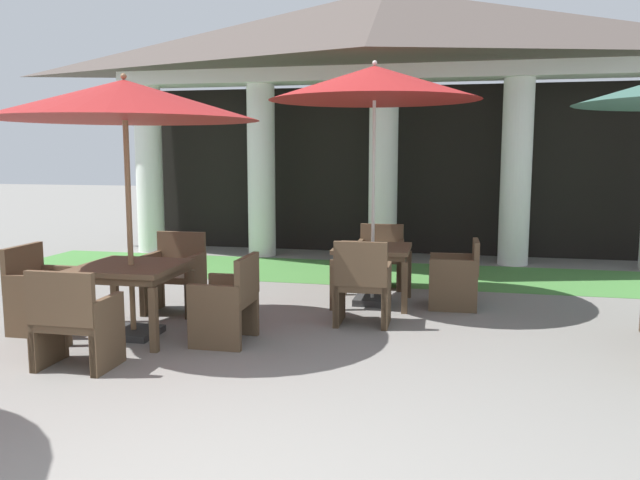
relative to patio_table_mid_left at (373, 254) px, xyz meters
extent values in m
cylinder|color=white|center=(-4.69, 3.33, 0.90)|extent=(0.49, 0.49, 3.04)
cylinder|color=white|center=(-2.50, 3.33, 0.90)|extent=(0.49, 0.49, 3.04)
cylinder|color=white|center=(-0.31, 3.33, 0.90)|extent=(0.49, 0.49, 3.04)
cylinder|color=white|center=(1.88, 3.33, 0.90)|extent=(0.49, 0.49, 3.04)
cube|color=white|center=(-0.31, 3.33, 2.54)|extent=(9.55, 0.70, 0.24)
pyramid|color=#514742|center=(-0.31, 3.33, 3.28)|extent=(9.95, 3.04, 1.24)
cube|color=black|center=(-0.31, 4.23, 0.90)|extent=(9.35, 0.16, 3.04)
cube|color=#47843D|center=(-0.31, 2.02, -0.62)|extent=(11.75, 2.04, 0.01)
cube|color=brown|center=(0.00, 0.00, 0.07)|extent=(0.94, 0.94, 0.05)
cube|color=brown|center=(0.00, 0.00, 0.02)|extent=(0.87, 0.87, 0.06)
cube|color=brown|center=(-0.41, -0.44, -0.32)|extent=(0.07, 0.07, 0.61)
cube|color=brown|center=(0.44, -0.41, -0.32)|extent=(0.07, 0.07, 0.61)
cube|color=brown|center=(-0.44, 0.41, -0.32)|extent=(0.07, 0.07, 0.61)
cube|color=brown|center=(0.41, 0.44, -0.32)|extent=(0.07, 0.07, 0.61)
cube|color=#2D2D2D|center=(0.00, 0.00, -0.58)|extent=(0.43, 0.43, 0.08)
cylinder|color=beige|center=(0.00, 0.00, 0.70)|extent=(0.04, 0.04, 2.63)
cone|color=maroon|center=(0.00, 0.00, 2.05)|extent=(2.52, 2.52, 0.40)
sphere|color=beige|center=(0.00, 0.00, 2.28)|extent=(0.06, 0.06, 0.06)
cube|color=brown|center=(0.97, 0.03, -0.23)|extent=(0.58, 0.55, 0.07)
cube|color=silver|center=(0.97, 0.03, -0.17)|extent=(0.53, 0.50, 0.05)
cube|color=brown|center=(1.23, 0.04, 0.01)|extent=(0.08, 0.53, 0.39)
cube|color=brown|center=(0.98, -0.21, -0.31)|extent=(0.56, 0.08, 0.62)
cube|color=brown|center=(0.96, 0.28, -0.31)|extent=(0.56, 0.08, 0.62)
cube|color=brown|center=(0.73, -0.21, -0.44)|extent=(0.06, 0.06, 0.36)
cube|color=brown|center=(0.71, 0.26, -0.44)|extent=(0.06, 0.06, 0.36)
cube|color=brown|center=(1.23, -0.19, -0.44)|extent=(0.06, 0.06, 0.36)
cube|color=brown|center=(1.22, 0.28, -0.44)|extent=(0.06, 0.06, 0.36)
cube|color=brown|center=(-0.03, 0.97, -0.21)|extent=(0.62, 0.50, 0.07)
cube|color=silver|center=(-0.03, 0.97, -0.15)|extent=(0.57, 0.46, 0.05)
cube|color=brown|center=(-0.04, 1.19, 0.03)|extent=(0.60, 0.08, 0.42)
cube|color=brown|center=(0.25, 0.98, -0.30)|extent=(0.08, 0.48, 0.65)
cube|color=brown|center=(-0.31, 0.96, -0.30)|extent=(0.08, 0.48, 0.65)
cube|color=brown|center=(0.25, 0.77, -0.43)|extent=(0.06, 0.06, 0.37)
cube|color=brown|center=(-0.30, 0.75, -0.43)|extent=(0.06, 0.06, 0.37)
cube|color=brown|center=(0.23, 1.20, -0.43)|extent=(0.06, 0.06, 0.37)
cube|color=brown|center=(-0.31, 1.18, -0.43)|extent=(0.06, 0.06, 0.37)
cube|color=brown|center=(0.03, -0.97, -0.19)|extent=(0.58, 0.51, 0.07)
cube|color=silver|center=(0.03, -0.97, -0.13)|extent=(0.53, 0.47, 0.05)
cube|color=brown|center=(0.04, -1.20, 0.08)|extent=(0.56, 0.08, 0.47)
cube|color=brown|center=(-0.23, -0.98, -0.29)|extent=(0.08, 0.49, 0.66)
cube|color=brown|center=(0.30, -0.96, -0.29)|extent=(0.08, 0.49, 0.66)
cube|color=brown|center=(-0.23, -0.76, -0.42)|extent=(0.06, 0.06, 0.39)
cube|color=brown|center=(0.28, -0.75, -0.42)|extent=(0.06, 0.06, 0.39)
cube|color=brown|center=(-0.21, -1.20, -0.42)|extent=(0.06, 0.06, 0.39)
cube|color=brown|center=(0.29, -1.18, -0.42)|extent=(0.06, 0.06, 0.39)
cube|color=brown|center=(-2.17, -1.95, 0.10)|extent=(1.00, 1.00, 0.05)
cube|color=brown|center=(-2.17, -1.95, 0.03)|extent=(0.92, 0.92, 0.07)
cube|color=brown|center=(-2.62, -2.41, -0.31)|extent=(0.07, 0.07, 0.62)
cube|color=brown|center=(-1.71, -2.40, -0.31)|extent=(0.07, 0.07, 0.62)
cube|color=brown|center=(-2.64, -1.50, -0.31)|extent=(0.07, 0.07, 0.62)
cube|color=brown|center=(-1.72, -1.49, -0.31)|extent=(0.07, 0.07, 0.62)
cube|color=#2D2D2D|center=(-2.17, -1.95, -0.59)|extent=(0.48, 0.48, 0.07)
cylinder|color=olive|center=(-2.17, -1.95, 0.54)|extent=(0.06, 0.06, 2.33)
cone|color=maroon|center=(-2.17, -1.95, 1.75)|extent=(2.62, 2.62, 0.39)
sphere|color=olive|center=(-2.17, -1.95, 1.97)|extent=(0.06, 0.06, 0.06)
cube|color=brown|center=(-3.16, -1.97, -0.23)|extent=(0.55, 0.63, 0.07)
cube|color=silver|center=(-3.16, -1.97, -0.17)|extent=(0.51, 0.58, 0.05)
cube|color=brown|center=(-3.41, -1.97, 0.04)|extent=(0.07, 0.62, 0.47)
cube|color=brown|center=(-3.16, -1.68, -0.30)|extent=(0.55, 0.07, 0.64)
cube|color=brown|center=(-3.15, -2.25, -0.30)|extent=(0.55, 0.07, 0.64)
cube|color=brown|center=(-2.92, -1.68, -0.44)|extent=(0.06, 0.06, 0.36)
cube|color=brown|center=(-2.91, -2.24, -0.44)|extent=(0.06, 0.06, 0.36)
cube|color=brown|center=(-3.40, -1.69, -0.44)|extent=(0.06, 0.06, 0.36)
cube|color=brown|center=(-3.40, -2.25, -0.44)|extent=(0.06, 0.06, 0.36)
cube|color=brown|center=(-2.16, -2.93, -0.22)|extent=(0.63, 0.50, 0.07)
cube|color=silver|center=(-2.16, -2.93, -0.16)|extent=(0.58, 0.46, 0.05)
cube|color=brown|center=(-2.15, -3.16, 0.04)|extent=(0.62, 0.07, 0.46)
cube|color=brown|center=(-2.45, -2.94, -0.30)|extent=(0.07, 0.49, 0.64)
cube|color=brown|center=(-1.87, -2.93, -0.30)|extent=(0.07, 0.49, 0.64)
cube|color=brown|center=(-2.44, -2.72, -0.44)|extent=(0.06, 0.06, 0.36)
cube|color=brown|center=(-1.88, -2.72, -0.44)|extent=(0.06, 0.06, 0.36)
cube|color=brown|center=(-2.44, -3.15, -0.44)|extent=(0.06, 0.06, 0.36)
cube|color=brown|center=(-1.87, -3.15, -0.44)|extent=(0.06, 0.06, 0.36)
cube|color=brown|center=(-1.19, -1.94, -0.20)|extent=(0.53, 0.61, 0.07)
cube|color=silver|center=(-1.19, -1.94, -0.14)|extent=(0.49, 0.56, 0.05)
cube|color=brown|center=(-0.95, -1.93, 0.04)|extent=(0.07, 0.60, 0.41)
cube|color=brown|center=(-1.18, -2.22, -0.31)|extent=(0.52, 0.07, 0.63)
cube|color=brown|center=(-1.19, -1.66, -0.31)|extent=(0.52, 0.07, 0.63)
cube|color=brown|center=(-1.42, -2.21, -0.43)|extent=(0.06, 0.06, 0.39)
cube|color=brown|center=(-1.42, -1.67, -0.43)|extent=(0.06, 0.06, 0.39)
cube|color=brown|center=(-0.95, -2.20, -0.43)|extent=(0.06, 0.06, 0.39)
cube|color=brown|center=(-0.96, -1.66, -0.43)|extent=(0.06, 0.06, 0.39)
cube|color=brown|center=(-2.19, -0.97, -0.19)|extent=(0.60, 0.53, 0.07)
cube|color=silver|center=(-2.19, -0.97, -0.13)|extent=(0.55, 0.49, 0.05)
cube|color=brown|center=(-2.19, -0.73, 0.07)|extent=(0.60, 0.07, 0.46)
cube|color=brown|center=(-1.91, -0.96, -0.27)|extent=(0.07, 0.52, 0.69)
cube|color=brown|center=(-2.46, -0.97, -0.27)|extent=(0.07, 0.52, 0.69)
cube|color=brown|center=(-1.91, -1.20, -0.42)|extent=(0.06, 0.06, 0.39)
cube|color=brown|center=(-2.45, -1.20, -0.42)|extent=(0.06, 0.06, 0.39)
cube|color=brown|center=(-1.92, -0.73, -0.42)|extent=(0.06, 0.06, 0.39)
cube|color=brown|center=(-2.46, -0.74, -0.42)|extent=(0.06, 0.06, 0.39)
camera|label=1|loc=(1.11, -7.81, 1.25)|focal=36.46mm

